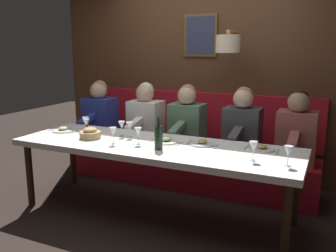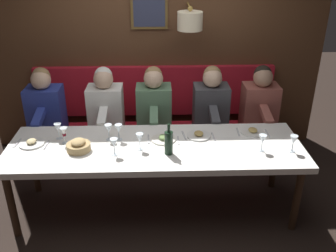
{
  "view_description": "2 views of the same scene",
  "coord_description": "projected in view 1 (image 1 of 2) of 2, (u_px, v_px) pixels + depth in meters",
  "views": [
    {
      "loc": [
        -3.04,
        -1.55,
        1.65
      ],
      "look_at": [
        0.05,
        -0.13,
        0.92
      ],
      "focal_mm": 38.72,
      "sensor_mm": 36.0,
      "label": 1
    },
    {
      "loc": [
        -3.12,
        -0.02,
        2.48
      ],
      "look_at": [
        0.05,
        -0.13,
        0.92
      ],
      "focal_mm": 40.05,
      "sensor_mm": 36.0,
      "label": 2
    }
  ],
  "objects": [
    {
      "name": "wine_glass_7",
      "position": [
        86.0,
        123.0,
        3.92
      ],
      "size": [
        0.07,
        0.07,
        0.16
      ],
      "color": "silver",
      "rests_on": "dining_table"
    },
    {
      "name": "wine_bottle",
      "position": [
        159.0,
        137.0,
        3.31
      ],
      "size": [
        0.08,
        0.08,
        0.3
      ],
      "color": "black",
      "rests_on": "dining_table"
    },
    {
      "name": "diner_near",
      "position": [
        242.0,
        125.0,
        4.02
      ],
      "size": [
        0.6,
        0.4,
        0.79
      ],
      "color": "#3D3D42",
      "rests_on": "banquette_bench"
    },
    {
      "name": "wine_glass_1",
      "position": [
        129.0,
        126.0,
        3.75
      ],
      "size": [
        0.07,
        0.07,
        0.16
      ],
      "color": "silver",
      "rests_on": "dining_table"
    },
    {
      "name": "back_wall_panel",
      "position": [
        205.0,
        71.0,
        4.69
      ],
      "size": [
        0.59,
        4.21,
        2.9
      ],
      "color": "#51331E",
      "rests_on": "ground_plane"
    },
    {
      "name": "diner_farthest",
      "position": [
        100.0,
        113.0,
        4.8
      ],
      "size": [
        0.6,
        0.4,
        0.79
      ],
      "color": "#283893",
      "rests_on": "banquette_bench"
    },
    {
      "name": "diner_far",
      "position": [
        145.0,
        117.0,
        4.52
      ],
      "size": [
        0.6,
        0.4,
        0.79
      ],
      "color": "white",
      "rests_on": "banquette_bench"
    },
    {
      "name": "wine_glass_2",
      "position": [
        122.0,
        126.0,
        3.8
      ],
      "size": [
        0.07,
        0.07,
        0.16
      ],
      "color": "silver",
      "rests_on": "dining_table"
    },
    {
      "name": "place_setting_0",
      "position": [
        262.0,
        148.0,
        3.32
      ],
      "size": [
        0.24,
        0.31,
        0.05
      ],
      "color": "white",
      "rests_on": "dining_table"
    },
    {
      "name": "wine_glass_5",
      "position": [
        86.0,
        121.0,
        4.03
      ],
      "size": [
        0.07,
        0.07,
        0.16
      ],
      "color": "silver",
      "rests_on": "dining_table"
    },
    {
      "name": "wine_glass_3",
      "position": [
        253.0,
        147.0,
        2.98
      ],
      "size": [
        0.07,
        0.07,
        0.16
      ],
      "color": "silver",
      "rests_on": "dining_table"
    },
    {
      "name": "place_setting_2",
      "position": [
        202.0,
        143.0,
        3.49
      ],
      "size": [
        0.24,
        0.32,
        0.05
      ],
      "color": "silver",
      "rests_on": "dining_table"
    },
    {
      "name": "diner_nearest",
      "position": [
        297.0,
        130.0,
        3.79
      ],
      "size": [
        0.6,
        0.4,
        0.79
      ],
      "color": "#934C42",
      "rests_on": "banquette_bench"
    },
    {
      "name": "ground_plane",
      "position": [
        155.0,
        214.0,
        3.68
      ],
      "size": [
        12.0,
        12.0,
        0.0
      ],
      "primitive_type": "plane",
      "color": "black"
    },
    {
      "name": "place_setting_3",
      "position": [
        63.0,
        130.0,
        4.06
      ],
      "size": [
        0.24,
        0.31,
        0.05
      ],
      "color": "silver",
      "rests_on": "dining_table"
    },
    {
      "name": "dining_table",
      "position": [
        154.0,
        150.0,
        3.53
      ],
      "size": [
        0.9,
        2.81,
        0.74
      ],
      "color": "white",
      "rests_on": "ground_plane"
    },
    {
      "name": "diner_middle",
      "position": [
        187.0,
        120.0,
        4.29
      ],
      "size": [
        0.6,
        0.4,
        0.79
      ],
      "color": "#567A5B",
      "rests_on": "banquette_bench"
    },
    {
      "name": "banquette_bench",
      "position": [
        187.0,
        167.0,
        4.42
      ],
      "size": [
        0.52,
        3.01,
        0.45
      ],
      "primitive_type": "cube",
      "color": "red",
      "rests_on": "ground_plane"
    },
    {
      "name": "wine_glass_4",
      "position": [
        113.0,
        132.0,
        3.5
      ],
      "size": [
        0.07,
        0.07,
        0.16
      ],
      "color": "silver",
      "rests_on": "dining_table"
    },
    {
      "name": "wine_glass_6",
      "position": [
        138.0,
        132.0,
        3.49
      ],
      "size": [
        0.07,
        0.07,
        0.16
      ],
      "color": "silver",
      "rests_on": "dining_table"
    },
    {
      "name": "wine_glass_0",
      "position": [
        288.0,
        152.0,
        2.84
      ],
      "size": [
        0.07,
        0.07,
        0.16
      ],
      "color": "silver",
      "rests_on": "dining_table"
    },
    {
      "name": "bread_bowl",
      "position": [
        90.0,
        134.0,
        3.74
      ],
      "size": [
        0.22,
        0.22,
        0.12
      ],
      "color": "tan",
      "rests_on": "dining_table"
    },
    {
      "name": "place_setting_1",
      "position": [
        166.0,
        141.0,
        3.58
      ],
      "size": [
        0.24,
        0.31,
        0.05
      ],
      "color": "silver",
      "rests_on": "dining_table"
    }
  ]
}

